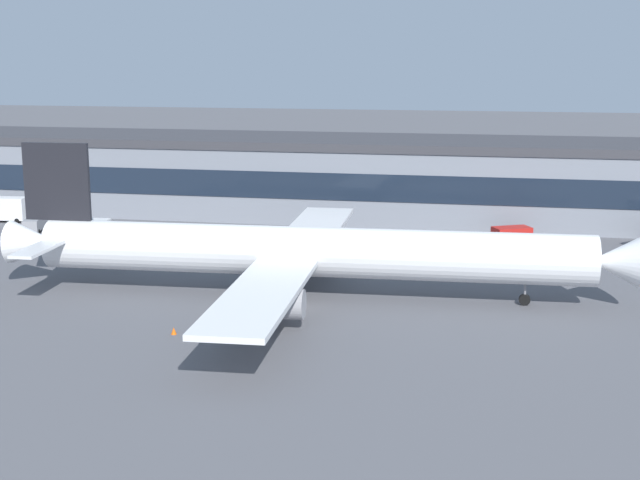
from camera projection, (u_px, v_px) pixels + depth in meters
ground_plane at (296, 307)px, 87.22m from camera, size 600.00×600.00×0.00m
terminal_building at (370, 178)px, 133.84m from camera, size 162.86×19.09×11.67m
airliner at (303, 252)px, 90.16m from camera, size 63.36×54.70×15.09m
pushback_tractor at (511, 232)px, 117.83m from camera, size 5.46×4.48×1.75m
belt_loader at (35, 223)px, 123.89m from camera, size 3.59×6.70×1.95m
stair_truck at (5, 208)px, 130.64m from camera, size 6.20×2.96×3.55m
traffic_cone_0 at (174, 331)px, 78.78m from camera, size 0.50×0.50×0.63m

